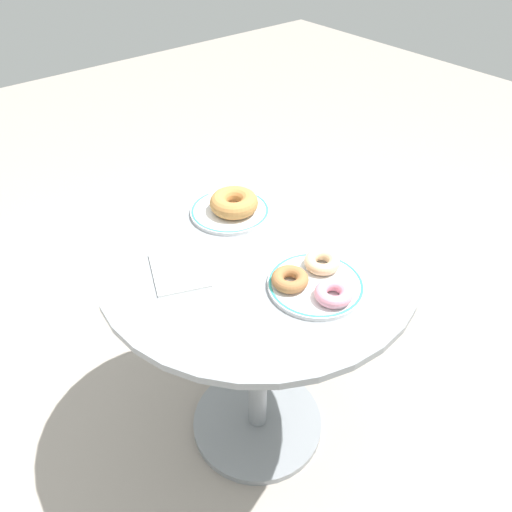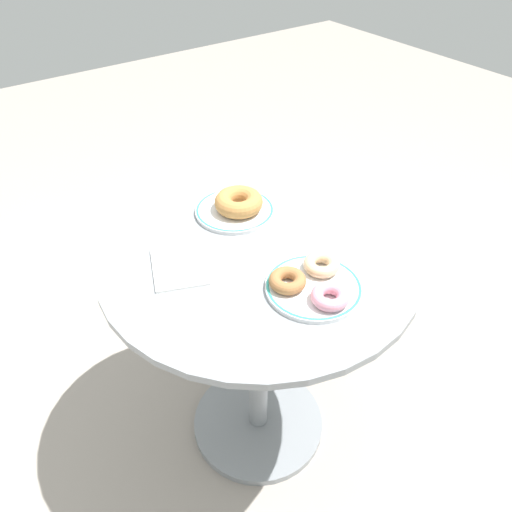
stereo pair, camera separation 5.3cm
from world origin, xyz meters
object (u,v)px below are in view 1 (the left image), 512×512
object	(u,v)px
paper_napkin	(179,270)
plate_right	(316,285)
cafe_table	(258,320)
plate_left	(230,211)
donut_pink_frosted	(333,293)
donut_glazed	(322,262)
donut_old_fashioned	(234,203)
donut_cinnamon	(290,279)

from	to	relation	value
paper_napkin	plate_right	bearing A→B (deg)	40.79
cafe_table	plate_left	size ratio (longest dim) A/B	3.66
donut_pink_frosted	paper_napkin	size ratio (longest dim) A/B	0.54
donut_glazed	paper_napkin	distance (m)	0.31
plate_left	donut_old_fashioned	bearing A→B (deg)	36.14
donut_old_fashioned	donut_glazed	bearing A→B (deg)	2.36
plate_left	paper_napkin	distance (m)	0.25
donut_pink_frosted	paper_napkin	world-z (taller)	donut_pink_frosted
plate_right	paper_napkin	world-z (taller)	plate_right
cafe_table	donut_cinnamon	bearing A→B (deg)	-10.82
plate_left	donut_glazed	size ratio (longest dim) A/B	2.56
plate_right	donut_old_fashioned	bearing A→B (deg)	174.01
donut_old_fashioned	paper_napkin	xyz separation A→B (m)	(0.10, -0.23, -0.03)
cafe_table	donut_old_fashioned	size ratio (longest dim) A/B	6.03
plate_left	paper_napkin	world-z (taller)	plate_left
donut_glazed	paper_napkin	size ratio (longest dim) A/B	0.54
plate_right	donut_pink_frosted	xyz separation A→B (m)	(0.06, -0.01, 0.02)
plate_left	donut_pink_frosted	xyz separation A→B (m)	(0.39, -0.03, 0.02)
plate_left	donut_cinnamon	xyz separation A→B (m)	(0.31, -0.07, 0.02)
plate_right	donut_pink_frosted	world-z (taller)	donut_pink_frosted
plate_left	donut_old_fashioned	xyz separation A→B (m)	(0.01, 0.01, 0.03)
cafe_table	donut_old_fashioned	distance (m)	0.31
plate_right	donut_pink_frosted	bearing A→B (deg)	-6.18
donut_pink_frosted	donut_cinnamon	distance (m)	0.10
cafe_table	paper_napkin	xyz separation A→B (m)	(-0.06, -0.18, 0.23)
donut_cinnamon	paper_napkin	bearing A→B (deg)	-142.15
plate_right	donut_glazed	distance (m)	0.06
donut_old_fashioned	donut_cinnamon	distance (m)	0.31
plate_left	donut_pink_frosted	size ratio (longest dim) A/B	2.56
cafe_table	paper_napkin	distance (m)	0.30
plate_left	donut_cinnamon	size ratio (longest dim) A/B	2.56
donut_old_fashioned	donut_cinnamon	size ratio (longest dim) A/B	1.56
paper_napkin	donut_pink_frosted	bearing A→B (deg)	33.94
cafe_table	plate_left	world-z (taller)	plate_left
paper_napkin	cafe_table	bearing A→B (deg)	71.80
donut_glazed	donut_cinnamon	bearing A→B (deg)	-91.76
plate_right	paper_napkin	bearing A→B (deg)	-139.21
plate_left	donut_glazed	distance (m)	0.31
paper_napkin	donut_cinnamon	bearing A→B (deg)	37.85
donut_glazed	plate_left	bearing A→B (deg)	-176.46
cafe_table	donut_cinnamon	distance (m)	0.29
plate_left	donut_pink_frosted	distance (m)	0.40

